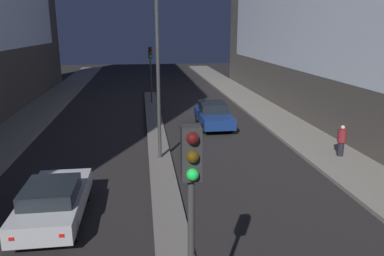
% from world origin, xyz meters
% --- Properties ---
extents(median_strip, '(1.09, 34.05, 0.14)m').
position_xyz_m(median_strip, '(0.00, 18.03, 0.07)').
color(median_strip, '#66605B').
rests_on(median_strip, ground).
extents(traffic_light_near, '(0.32, 0.42, 4.58)m').
position_xyz_m(traffic_light_near, '(0.00, 4.25, 3.50)').
color(traffic_light_near, '#383838').
rests_on(traffic_light_near, median_strip).
extents(traffic_light_mid, '(0.32, 0.42, 4.58)m').
position_xyz_m(traffic_light_mid, '(0.00, 29.70, 3.50)').
color(traffic_light_mid, '#383838').
rests_on(traffic_light_mid, median_strip).
extents(street_lamp, '(0.50, 0.50, 9.31)m').
position_xyz_m(street_lamp, '(0.00, 15.82, 6.21)').
color(street_lamp, '#383838').
rests_on(street_lamp, median_strip).
extents(car_left_lane, '(1.89, 4.43, 1.40)m').
position_xyz_m(car_left_lane, '(-3.76, 10.37, 0.73)').
color(car_left_lane, '#B2B2B7').
rests_on(car_left_lane, ground).
extents(car_right_lane, '(1.92, 4.56, 1.54)m').
position_xyz_m(car_right_lane, '(3.76, 21.78, 0.78)').
color(car_right_lane, navy).
rests_on(car_right_lane, ground).
extents(pedestrian_on_right_sidewalk, '(0.41, 0.41, 1.53)m').
position_xyz_m(pedestrian_on_right_sidewalk, '(8.74, 14.84, 0.95)').
color(pedestrian_on_right_sidewalk, black).
rests_on(pedestrian_on_right_sidewalk, sidewalk_right).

